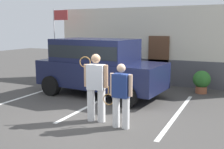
% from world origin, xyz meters
% --- Properties ---
extents(ground_plane, '(40.00, 40.00, 0.00)m').
position_xyz_m(ground_plane, '(0.00, 0.00, 0.00)').
color(ground_plane, '#423F3D').
extents(parking_stripe_0, '(0.12, 4.40, 0.01)m').
position_xyz_m(parking_stripe_0, '(-3.47, 1.50, 0.00)').
color(parking_stripe_0, silver).
rests_on(parking_stripe_0, ground_plane).
extents(parking_stripe_1, '(0.12, 4.40, 0.01)m').
position_xyz_m(parking_stripe_1, '(-0.77, 1.50, 0.00)').
color(parking_stripe_1, silver).
rests_on(parking_stripe_1, ground_plane).
extents(parking_stripe_2, '(0.12, 4.40, 0.01)m').
position_xyz_m(parking_stripe_2, '(1.94, 1.50, 0.00)').
color(parking_stripe_2, silver).
rests_on(parking_stripe_2, ground_plane).
extents(house_frontage, '(9.23, 0.40, 3.33)m').
position_xyz_m(house_frontage, '(0.00, 5.49, 1.57)').
color(house_frontage, beige).
rests_on(house_frontage, ground_plane).
extents(parked_suv, '(4.76, 2.51, 2.05)m').
position_xyz_m(parked_suv, '(-1.20, 2.53, 1.15)').
color(parked_suv, '#141938').
rests_on(parked_suv, ground_plane).
extents(tennis_player_man, '(0.79, 0.33, 1.78)m').
position_xyz_m(tennis_player_man, '(0.11, -0.05, 0.93)').
color(tennis_player_man, white).
rests_on(tennis_player_man, ground_plane).
extents(tennis_player_woman, '(0.86, 0.26, 1.60)m').
position_xyz_m(tennis_player_woman, '(0.89, -0.23, 0.82)').
color(tennis_player_woman, white).
rests_on(tennis_player_woman, ground_plane).
extents(potted_plant_by_porch, '(0.65, 0.65, 0.86)m').
position_xyz_m(potted_plant_by_porch, '(2.21, 4.42, 0.48)').
color(potted_plant_by_porch, '#9E5638').
rests_on(potted_plant_by_porch, ground_plane).
extents(flag_pole, '(0.80, 0.05, 3.30)m').
position_xyz_m(flag_pole, '(-4.40, 4.50, 2.27)').
color(flag_pole, silver).
rests_on(flag_pole, ground_plane).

